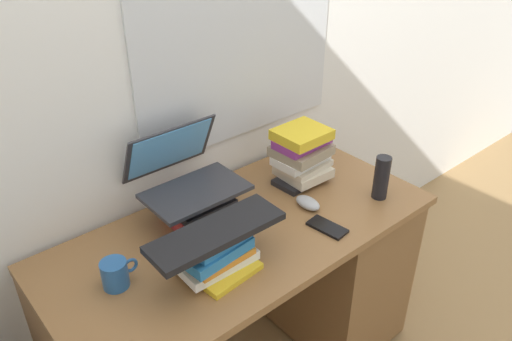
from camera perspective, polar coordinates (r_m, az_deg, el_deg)
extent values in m
cube|color=white|center=(1.76, -9.50, 14.25)|extent=(6.00, 0.05, 2.60)
cube|color=silver|center=(1.89, -1.70, 15.26)|extent=(0.90, 0.01, 0.80)
cube|color=olive|center=(1.75, -1.42, -6.89)|extent=(1.36, 0.64, 0.03)
cube|color=olive|center=(2.36, 11.45, -7.41)|extent=(0.02, 0.59, 0.70)
cube|color=brown|center=(2.21, 8.48, -10.12)|extent=(0.41, 0.55, 0.67)
cube|color=#B22D33|center=(1.78, -6.82, -5.43)|extent=(0.18, 0.19, 0.02)
cube|color=#B22D33|center=(1.76, -6.36, -4.89)|extent=(0.20, 0.15, 0.03)
cube|color=#B22D33|center=(1.76, -7.13, -4.17)|extent=(0.18, 0.18, 0.02)
cube|color=black|center=(1.74, -6.34, -3.69)|extent=(0.21, 0.16, 0.02)
cube|color=black|center=(1.72, -6.51, -3.07)|extent=(0.21, 0.14, 0.03)
cube|color=yellow|center=(1.57, -3.84, -10.92)|extent=(0.21, 0.18, 0.02)
cube|color=white|center=(1.56, -4.44, -10.05)|extent=(0.24, 0.13, 0.03)
cube|color=orange|center=(1.54, -4.35, -9.44)|extent=(0.20, 0.14, 0.02)
cube|color=#2672B2|center=(1.52, -4.86, -8.76)|extent=(0.23, 0.16, 0.04)
cube|color=#2672B2|center=(1.51, -4.56, -7.50)|extent=(0.20, 0.14, 0.03)
cube|color=black|center=(1.99, 4.95, -0.93)|extent=(0.21, 0.13, 0.02)
cube|color=beige|center=(1.99, 5.35, -0.08)|extent=(0.18, 0.18, 0.04)
cube|color=beige|center=(1.97, 5.39, 0.65)|extent=(0.20, 0.16, 0.02)
cube|color=white|center=(1.96, 5.08, 1.41)|extent=(0.21, 0.14, 0.03)
cube|color=gray|center=(1.93, 5.13, 2.29)|extent=(0.21, 0.19, 0.04)
cube|color=#8C338C|center=(1.92, 5.24, 3.26)|extent=(0.21, 0.13, 0.03)
cube|color=yellow|center=(1.90, 5.19, 4.08)|extent=(0.19, 0.17, 0.04)
cube|color=#2D2D33|center=(1.71, -6.79, -2.37)|extent=(0.34, 0.21, 0.01)
cube|color=#2D2D33|center=(1.78, -9.75, 2.43)|extent=(0.34, 0.09, 0.19)
cube|color=#59A5E5|center=(1.77, -9.65, 2.44)|extent=(0.30, 0.08, 0.17)
cube|color=black|center=(1.48, -4.49, -6.94)|extent=(0.42, 0.15, 0.02)
ellipsoid|color=#A5A8AD|center=(1.84, 5.86, -3.65)|extent=(0.06, 0.10, 0.04)
cylinder|color=#265999|center=(1.55, -15.63, -11.19)|extent=(0.08, 0.08, 0.09)
torus|color=#265999|center=(1.57, -13.97, -10.34)|extent=(0.05, 0.01, 0.05)
cylinder|color=black|center=(1.91, 13.95, -0.78)|extent=(0.06, 0.06, 0.17)
cube|color=black|center=(1.75, 8.03, -6.35)|extent=(0.08, 0.14, 0.01)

